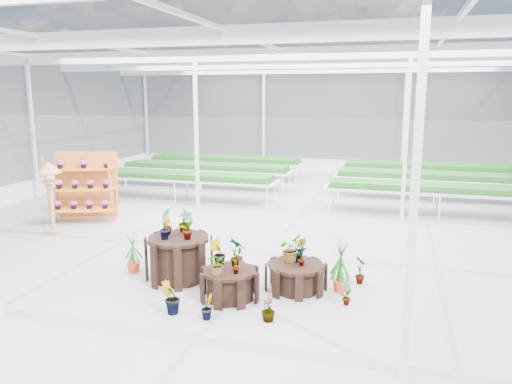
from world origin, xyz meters
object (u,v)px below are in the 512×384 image
(plinth_mid, at_px, (230,284))
(bird_table, at_px, (51,198))
(plinth_low, at_px, (296,277))
(shelf_rack, at_px, (83,187))
(plinth_tall, at_px, (179,258))

(plinth_mid, xyz_separation_m, bird_table, (-5.53, 2.62, 0.65))
(plinth_low, relative_size, shelf_rack, 0.57)
(plinth_tall, height_order, shelf_rack, shelf_rack)
(plinth_tall, relative_size, shelf_rack, 0.65)
(plinth_mid, distance_m, bird_table, 6.16)
(plinth_mid, bearing_deg, bird_table, 154.64)
(bird_table, bearing_deg, plinth_low, -11.15)
(plinth_low, bearing_deg, shelf_rack, 153.41)
(shelf_rack, bearing_deg, bird_table, -108.91)
(shelf_rack, bearing_deg, plinth_low, -47.18)
(plinth_tall, height_order, plinth_low, plinth_tall)
(plinth_low, height_order, bird_table, bird_table)
(shelf_rack, relative_size, bird_table, 1.03)
(plinth_low, bearing_deg, bird_table, 163.60)
(plinth_low, bearing_deg, plinth_tall, -177.40)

